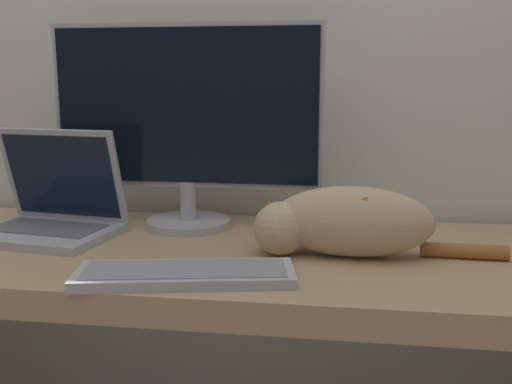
{
  "coord_description": "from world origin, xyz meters",
  "views": [
    {
      "loc": [
        0.31,
        -0.95,
        1.13
      ],
      "look_at": [
        0.13,
        0.29,
        0.89
      ],
      "focal_mm": 42.0,
      "sensor_mm": 36.0,
      "label": 1
    }
  ],
  "objects_px": {
    "monitor": "(187,120)",
    "external_keyboard": "(185,274)",
    "cat": "(343,221)",
    "laptop": "(50,214)"
  },
  "relations": [
    {
      "from": "external_keyboard",
      "to": "cat",
      "type": "distance_m",
      "value": 0.36
    },
    {
      "from": "monitor",
      "to": "cat",
      "type": "xyz_separation_m",
      "value": [
        0.39,
        -0.2,
        -0.2
      ]
    },
    {
      "from": "monitor",
      "to": "external_keyboard",
      "type": "distance_m",
      "value": 0.49
    },
    {
      "from": "monitor",
      "to": "external_keyboard",
      "type": "bearing_deg",
      "value": -76.22
    },
    {
      "from": "monitor",
      "to": "cat",
      "type": "relative_size",
      "value": 1.27
    },
    {
      "from": "external_keyboard",
      "to": "cat",
      "type": "bearing_deg",
      "value": 23.39
    },
    {
      "from": "external_keyboard",
      "to": "cat",
      "type": "height_order",
      "value": "cat"
    },
    {
      "from": "external_keyboard",
      "to": "cat",
      "type": "xyz_separation_m",
      "value": [
        0.29,
        0.2,
        0.07
      ]
    },
    {
      "from": "laptop",
      "to": "external_keyboard",
      "type": "relative_size",
      "value": 0.83
    },
    {
      "from": "laptop",
      "to": "external_keyboard",
      "type": "xyz_separation_m",
      "value": [
        0.41,
        -0.27,
        -0.04
      ]
    }
  ]
}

